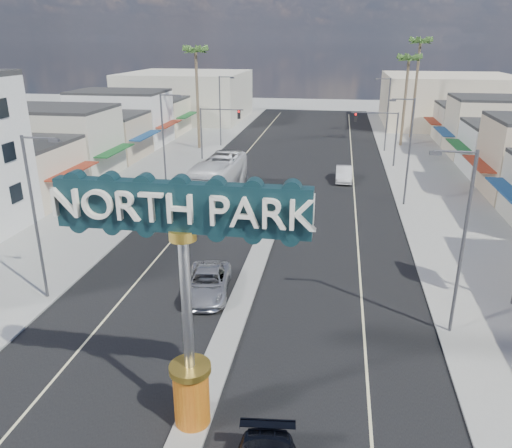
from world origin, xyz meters
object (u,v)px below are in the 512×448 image
(streetlight_r_near, at_px, (460,236))
(palm_right_far, at_px, (420,47))
(city_bus, at_px, (214,183))
(car_parked_right, at_px, (344,174))
(traffic_signal_right, at_px, (380,128))
(streetlight_l_mid, at_px, (165,139))
(streetlight_r_far, at_px, (386,111))
(traffic_signal_left, at_px, (216,124))
(suv_left, at_px, (207,283))
(palm_right_mid, at_px, (409,63))
(gateway_sign, at_px, (185,281))
(streetlight_l_far, at_px, (221,108))
(streetlight_l_near, at_px, (37,211))
(palm_left_far, at_px, (196,56))
(streetlight_r_mid, at_px, (408,147))

(streetlight_r_near, xyz_separation_m, palm_right_far, (4.57, 52.00, 7.32))
(palm_right_far, distance_m, city_bus, 41.04)
(car_parked_right, bearing_deg, traffic_signal_right, 61.40)
(streetlight_l_mid, relative_size, streetlight_r_far, 1.00)
(traffic_signal_left, bearing_deg, suv_left, -77.39)
(palm_right_mid, relative_size, car_parked_right, 2.72)
(gateway_sign, relative_size, streetlight_l_far, 1.02)
(streetlight_l_near, bearing_deg, palm_left_far, 93.67)
(traffic_signal_right, relative_size, car_parked_right, 1.35)
(traffic_signal_left, relative_size, palm_right_mid, 0.50)
(streetlight_l_near, bearing_deg, traffic_signal_left, 87.90)
(traffic_signal_right, bearing_deg, city_bus, -132.93)
(streetlight_l_mid, xyz_separation_m, palm_right_far, (25.43, 32.00, 7.32))
(streetlight_l_mid, bearing_deg, traffic_signal_right, 35.50)
(streetlight_r_near, height_order, streetlight_r_mid, same)
(car_parked_right, bearing_deg, palm_right_mid, 68.05)
(streetlight_l_far, bearing_deg, streetlight_r_near, -63.58)
(streetlight_r_mid, xyz_separation_m, streetlight_r_far, (0.00, 22.00, 0.00))
(streetlight_r_mid, xyz_separation_m, city_bus, (-16.02, -1.89, -3.28))
(streetlight_r_mid, height_order, palm_right_mid, palm_right_mid)
(streetlight_r_far, relative_size, palm_left_far, 0.69)
(streetlight_l_mid, relative_size, suv_left, 1.77)
(streetlight_r_far, height_order, palm_right_mid, palm_right_mid)
(streetlight_l_near, height_order, suv_left, streetlight_l_near)
(streetlight_l_near, distance_m, streetlight_r_near, 20.87)
(traffic_signal_right, height_order, streetlight_r_near, streetlight_r_near)
(streetlight_l_mid, relative_size, palm_right_mid, 0.74)
(traffic_signal_right, height_order, suv_left, traffic_signal_right)
(palm_right_mid, bearing_deg, streetlight_r_near, -93.19)
(streetlight_l_near, xyz_separation_m, streetlight_r_far, (20.87, 42.00, 0.00))
(streetlight_r_near, bearing_deg, streetlight_r_far, 90.00)
(traffic_signal_right, xyz_separation_m, palm_right_far, (5.82, 18.01, 8.11))
(streetlight_r_far, height_order, car_parked_right, streetlight_r_far)
(car_parked_right, bearing_deg, streetlight_r_mid, -55.70)
(streetlight_r_mid, height_order, suv_left, streetlight_r_mid)
(streetlight_r_far, bearing_deg, suv_left, -107.21)
(traffic_signal_right, xyz_separation_m, streetlight_r_near, (1.25, -33.99, 0.79))
(streetlight_l_mid, height_order, streetlight_r_mid, same)
(streetlight_l_mid, bearing_deg, streetlight_r_near, -43.79)
(streetlight_l_near, bearing_deg, traffic_signal_right, 60.01)
(traffic_signal_left, relative_size, streetlight_r_mid, 0.67)
(traffic_signal_left, height_order, streetlight_l_near, streetlight_l_near)
(car_parked_right, bearing_deg, palm_right_far, 68.83)
(streetlight_r_far, bearing_deg, palm_right_far, 65.45)
(traffic_signal_right, relative_size, palm_right_mid, 0.50)
(traffic_signal_left, height_order, streetlight_l_far, streetlight_l_far)
(traffic_signal_right, distance_m, streetlight_l_near, 39.26)
(streetlight_l_mid, bearing_deg, city_bus, -21.27)
(traffic_signal_left, bearing_deg, palm_left_far, 122.43)
(traffic_signal_right, relative_size, streetlight_r_far, 0.67)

